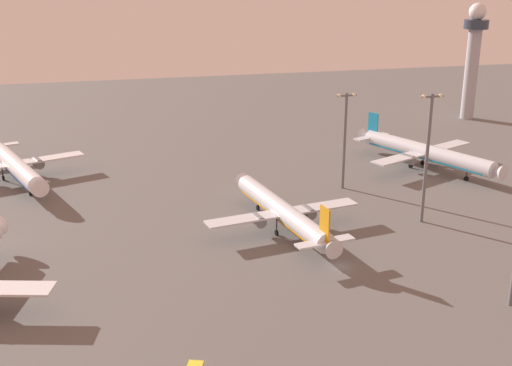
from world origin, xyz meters
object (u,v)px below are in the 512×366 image
Objects in this scene: control_tower at (473,53)px; airplane_mid_apron at (14,164)px; airplane_taxiway_distant at (424,152)px; apron_light_west at (345,134)px; airplane_far_stand at (282,211)px; apron_light_central at (427,151)px.

control_tower is 0.90× the size of airplane_mid_apron.
airplane_taxiway_distant is 29.11m from apron_light_west.
airplane_taxiway_distant is (47.19, 30.48, 0.36)m from airplane_far_stand.
control_tower is at bearing -154.12° from airplane_taxiway_distant.
control_tower is at bearing 173.70° from airplane_mid_apron.
airplane_taxiway_distant reaches higher than airplane_mid_apron.
airplane_far_stand is (-89.87, -79.49, -18.22)m from control_tower.
apron_light_central is (-60.90, -82.25, -7.08)m from control_tower.
airplane_far_stand is at bearing 174.56° from apron_light_central.
airplane_mid_apron is at bearing 161.78° from apron_light_west.
apron_light_central reaches higher than apron_light_west.
apron_light_west reaches higher than airplane_far_stand.
apron_light_central is (28.97, -2.76, 11.14)m from airplane_far_stand.
apron_light_west is (-68.77, -58.47, -9.07)m from control_tower.
airplane_taxiway_distant is 102.68m from airplane_mid_apron.
airplane_mid_apron is (-144.20, -33.63, -17.91)m from control_tower.
airplane_taxiway_distant is at bearing 23.50° from airplane_far_stand.
apron_light_central is at bearing -14.80° from airplane_far_stand.
apron_light_west reaches higher than airplane_mid_apron.
airplane_far_stand is 71.10m from airplane_mid_apron.
apron_light_central is at bearing -126.52° from control_tower.
apron_light_central is at bearing 130.30° from airplane_mid_apron.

